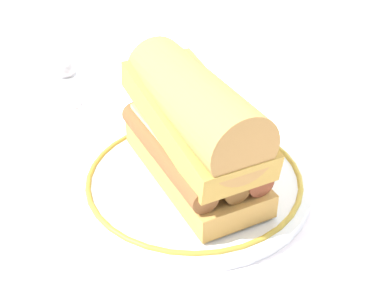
% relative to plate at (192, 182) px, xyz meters
% --- Properties ---
extents(ground_plane, '(1.50, 1.50, 0.00)m').
position_rel_plate_xyz_m(ground_plane, '(-0.01, 0.00, -0.01)').
color(ground_plane, white).
extents(plate, '(0.25, 0.25, 0.01)m').
position_rel_plate_xyz_m(plate, '(0.00, 0.00, 0.00)').
color(plate, white).
rests_on(plate, ground_plane).
extents(sausage_sandwich, '(0.21, 0.14, 0.12)m').
position_rel_plate_xyz_m(sausage_sandwich, '(0.00, -0.00, 0.07)').
color(sausage_sandwich, '#C29046').
rests_on(sausage_sandwich, plate).
extents(salt_shaker, '(0.03, 0.03, 0.07)m').
position_rel_plate_xyz_m(salt_shaker, '(-0.25, 0.01, 0.03)').
color(salt_shaker, white).
rests_on(salt_shaker, ground_plane).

